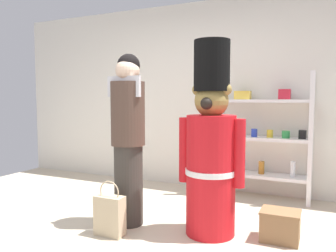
{
  "coord_description": "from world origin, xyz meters",
  "views": [
    {
      "loc": [
        1.49,
        -2.31,
        1.26
      ],
      "look_at": [
        0.17,
        0.54,
        1.0
      ],
      "focal_mm": 35.58,
      "sensor_mm": 36.0,
      "label": 1
    }
  ],
  "objects_px": {
    "shopping_bag": "(110,215)",
    "display_crate": "(280,226)",
    "teddy_bear_guard": "(211,151)",
    "merchandise_shelf": "(261,135)",
    "person_shopper": "(128,135)"
  },
  "relations": [
    {
      "from": "shopping_bag",
      "to": "display_crate",
      "type": "height_order",
      "value": "shopping_bag"
    },
    {
      "from": "teddy_bear_guard",
      "to": "shopping_bag",
      "type": "bearing_deg",
      "value": -152.44
    },
    {
      "from": "display_crate",
      "to": "shopping_bag",
      "type": "bearing_deg",
      "value": -159.33
    },
    {
      "from": "teddy_bear_guard",
      "to": "shopping_bag",
      "type": "height_order",
      "value": "teddy_bear_guard"
    },
    {
      "from": "teddy_bear_guard",
      "to": "display_crate",
      "type": "xyz_separation_m",
      "value": [
        0.61,
        0.11,
        -0.64
      ]
    },
    {
      "from": "merchandise_shelf",
      "to": "shopping_bag",
      "type": "relative_size",
      "value": 3.08
    },
    {
      "from": "merchandise_shelf",
      "to": "shopping_bag",
      "type": "bearing_deg",
      "value": -120.13
    },
    {
      "from": "merchandise_shelf",
      "to": "shopping_bag",
      "type": "xyz_separation_m",
      "value": [
        -1.05,
        -1.81,
        -0.6
      ]
    },
    {
      "from": "teddy_bear_guard",
      "to": "shopping_bag",
      "type": "xyz_separation_m",
      "value": [
        -0.83,
        -0.43,
        -0.59
      ]
    },
    {
      "from": "shopping_bag",
      "to": "display_crate",
      "type": "distance_m",
      "value": 1.54
    },
    {
      "from": "person_shopper",
      "to": "display_crate",
      "type": "distance_m",
      "value": 1.63
    },
    {
      "from": "shopping_bag",
      "to": "display_crate",
      "type": "bearing_deg",
      "value": 20.67
    },
    {
      "from": "person_shopper",
      "to": "display_crate",
      "type": "relative_size",
      "value": 5.04
    },
    {
      "from": "merchandise_shelf",
      "to": "teddy_bear_guard",
      "type": "xyz_separation_m",
      "value": [
        -0.23,
        -1.38,
        -0.02
      ]
    },
    {
      "from": "shopping_bag",
      "to": "display_crate",
      "type": "xyz_separation_m",
      "value": [
        1.44,
        0.54,
        -0.06
      ]
    }
  ]
}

